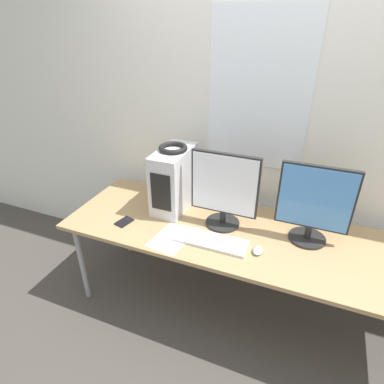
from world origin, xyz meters
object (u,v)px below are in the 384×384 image
object	(u,v)px
monitor_main	(224,190)
mouse	(258,250)
pc_tower	(174,179)
cell_phone	(124,222)
keyboard	(211,241)
monitor_right_near	(314,204)
headphones	(173,148)

from	to	relation	value
monitor_main	mouse	size ratio (longest dim) A/B	5.62
pc_tower	cell_phone	distance (m)	0.46
monitor_main	keyboard	xyz separation A→B (m)	(-0.01, -0.22, -0.26)
monitor_right_near	cell_phone	world-z (taller)	monitor_right_near
pc_tower	monitor_main	size ratio (longest dim) A/B	0.86
monitor_main	keyboard	size ratio (longest dim) A/B	1.12
monitor_main	mouse	bearing A→B (deg)	-36.10
monitor_right_near	monitor_main	bearing A→B (deg)	-176.03
monitor_main	keyboard	distance (m)	0.34
monitor_right_near	cell_phone	xyz separation A→B (m)	(-1.19, -0.28, -0.26)
monitor_main	cell_phone	xyz separation A→B (m)	(-0.64, -0.24, -0.26)
monitor_main	cell_phone	distance (m)	0.73
headphones	cell_phone	world-z (taller)	headphones
pc_tower	cell_phone	xyz separation A→B (m)	(-0.23, -0.33, -0.22)
cell_phone	keyboard	bearing A→B (deg)	15.36
pc_tower	mouse	size ratio (longest dim) A/B	4.84
cell_phone	headphones	bearing A→B (deg)	68.66
mouse	pc_tower	bearing A→B (deg)	156.52
pc_tower	headphones	xyz separation A→B (m)	(0.00, 0.00, 0.24)
keyboard	mouse	size ratio (longest dim) A/B	5.02
mouse	monitor_right_near	bearing A→B (deg)	43.20
cell_phone	monitor_right_near	bearing A→B (deg)	27.01
pc_tower	monitor_main	bearing A→B (deg)	-12.55
keyboard	cell_phone	xyz separation A→B (m)	(-0.63, -0.02, -0.01)
monitor_main	headphones	bearing A→B (deg)	167.34
monitor_main	cell_phone	size ratio (longest dim) A/B	3.86
headphones	monitor_main	xyz separation A→B (m)	(0.40, -0.09, -0.20)
monitor_right_near	keyboard	size ratio (longest dim) A/B	1.10
keyboard	cell_phone	world-z (taller)	keyboard
headphones	monitor_right_near	xyz separation A→B (m)	(0.96, -0.05, -0.20)
pc_tower	keyboard	world-z (taller)	pc_tower
pc_tower	headphones	world-z (taller)	headphones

